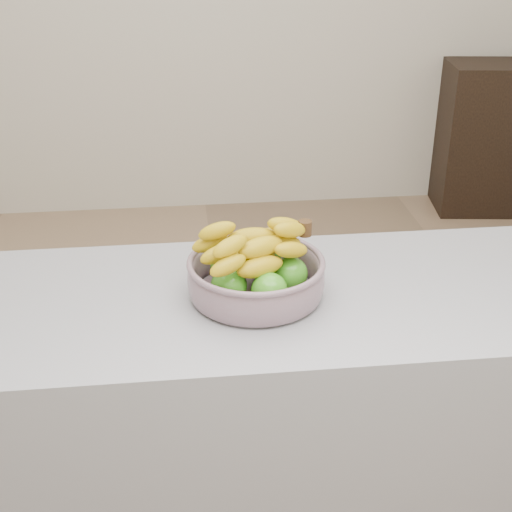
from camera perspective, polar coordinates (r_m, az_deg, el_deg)
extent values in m
plane|color=#8C7056|center=(2.73, -1.90, -12.09)|extent=(4.00, 4.00, 0.00)
cube|color=gray|center=(1.89, -0.19, -15.07)|extent=(2.00, 0.60, 0.90)
cube|color=black|center=(4.48, 17.71, 8.97)|extent=(0.53, 0.45, 0.88)
cylinder|color=#929DB0|center=(1.62, 0.00, -2.96)|extent=(0.26, 0.26, 0.01)
torus|color=#929DB0|center=(1.59, 0.00, -0.51)|extent=(0.31, 0.31, 0.01)
sphere|color=#3B9F1B|center=(1.54, 1.07, -2.78)|extent=(0.08, 0.08, 0.08)
sphere|color=#3B9F1B|center=(1.61, 2.74, -1.43)|extent=(0.08, 0.08, 0.08)
sphere|color=#3B9F1B|center=(1.67, 0.65, -0.31)|extent=(0.08, 0.08, 0.08)
sphere|color=#3B9F1B|center=(1.64, -2.28, -0.84)|extent=(0.08, 0.08, 0.08)
sphere|color=#3B9F1B|center=(1.56, -2.18, -2.37)|extent=(0.08, 0.08, 0.08)
ellipsoid|color=yellow|center=(1.54, 0.33, -0.87)|extent=(0.20, 0.12, 0.05)
ellipsoid|color=yellow|center=(1.58, -0.35, -0.10)|extent=(0.20, 0.09, 0.05)
ellipsoid|color=yellow|center=(1.62, -0.99, 0.63)|extent=(0.20, 0.07, 0.05)
ellipsoid|color=yellow|center=(1.54, 0.37, 0.71)|extent=(0.20, 0.13, 0.05)
ellipsoid|color=yellow|center=(1.59, -0.36, 1.49)|extent=(0.20, 0.06, 0.05)
cylinder|color=#3E2814|center=(1.60, 3.93, 2.24)|extent=(0.03, 0.03, 0.03)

